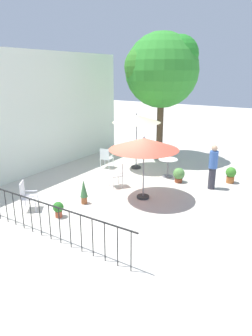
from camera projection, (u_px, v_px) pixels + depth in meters
The scene contains 15 objects.
ground_plane at pixel (125, 192), 11.27m from camera, with size 60.00×60.00×0.00m, color beige.
villa_facade at pixel (35, 114), 12.83m from camera, with size 11.09×0.30×5.08m, color white.
terrace_railing at pixel (44, 214), 7.99m from camera, with size 0.03×5.71×1.01m.
shade_tree at pixel (162, 70), 14.33m from camera, with size 3.63×3.45×6.00m.
patio_umbrella_0 at pixel (137, 119), 13.32m from camera, with size 2.13×2.13×2.50m.
patio_umbrella_1 at pixel (144, 144), 10.13m from camera, with size 2.36×2.36×2.21m.
cafe_table_0 at pixel (168, 164), 12.72m from camera, with size 0.79×0.79×0.77m.
patio_chair_0 at pixel (118, 173), 11.63m from camera, with size 0.61×0.62×0.95m.
patio_chair_1 at pixel (26, 194), 9.66m from camera, with size 0.67×0.66×0.95m.
patio_chair_2 at pixel (106, 157), 13.84m from camera, with size 0.56×0.55×0.93m.
potted_plant_0 at pixel (84, 191), 10.14m from camera, with size 0.26×0.26×0.85m.
potted_plant_1 at pixel (179, 175), 12.15m from camera, with size 0.46×0.46×0.59m.
potted_plant_2 at pixel (231, 174), 12.07m from camera, with size 0.41×0.41×0.64m.
potted_plant_3 at pixel (58, 209), 9.25m from camera, with size 0.32×0.32×0.49m.
standing_person at pixel (213, 167), 11.32m from camera, with size 0.45×0.45×1.69m.
Camera 1 is at (-8.77, -5.73, 4.26)m, focal length 32.65 mm.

